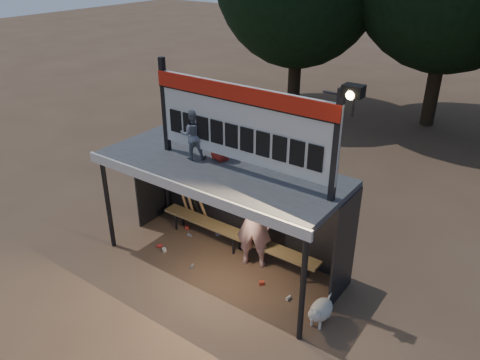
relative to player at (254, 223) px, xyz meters
The scene contains 10 objects.
ground 1.23m from the player, 144.97° to the right, with size 80.00×80.00×0.00m, color #4E3827.
player is the anchor object (origin of this frame).
child_a 2.19m from the player, 160.75° to the right, with size 0.49×0.38×1.01m, color slate.
child_b 1.97m from the player, 168.11° to the right, with size 0.52×0.34×1.06m, color #B4261B.
dugout_shelter 1.00m from the player, 165.23° to the right, with size 5.10×2.08×2.32m.
scoreboard_assembly 2.33m from the player, 89.97° to the right, with size 4.10×0.27×1.99m.
bench 0.83m from the player, 164.06° to the left, with size 4.00×0.35×0.48m.
dog 2.23m from the player, 21.15° to the right, with size 0.36×0.81×0.49m.
bats 2.10m from the player, 167.70° to the left, with size 0.68×0.35×0.84m.
litter 1.48m from the player, 161.88° to the right, with size 3.36×1.43×0.08m.
Camera 1 is at (5.08, -6.40, 6.11)m, focal length 35.00 mm.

